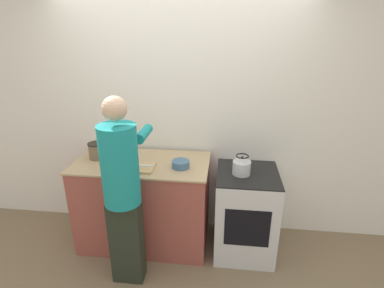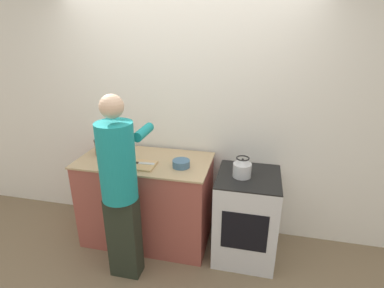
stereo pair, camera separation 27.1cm
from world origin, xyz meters
name	(u,v)px [view 2 (the right image)]	position (x,y,z in m)	size (l,w,h in m)	color
ground_plane	(170,262)	(0.00, 0.00, 0.00)	(12.00, 12.00, 0.00)	#7A664C
wall_back	(186,116)	(0.00, 0.73, 1.30)	(8.00, 0.05, 2.60)	white
counter	(147,200)	(-0.34, 0.33, 0.47)	(1.33, 0.68, 0.93)	#9E4C42
oven	(246,216)	(0.70, 0.31, 0.44)	(0.58, 0.61, 0.88)	silver
person	(120,184)	(-0.35, -0.20, 0.93)	(0.34, 0.58, 1.71)	#252B20
cutting_board	(140,165)	(-0.33, 0.18, 0.94)	(0.29, 0.23, 0.02)	tan
knife	(141,163)	(-0.33, 0.20, 0.95)	(0.26, 0.05, 0.01)	silver
kettle	(242,169)	(0.63, 0.28, 0.96)	(0.17, 0.17, 0.19)	silver
bowl_prep	(181,164)	(0.06, 0.25, 0.97)	(0.17, 0.17, 0.07)	#426684
bowl_mixing	(122,153)	(-0.59, 0.35, 0.97)	(0.15, 0.15, 0.07)	#9E4738
canister_jar	(103,147)	(-0.81, 0.36, 1.02)	(0.17, 0.17, 0.16)	#756047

